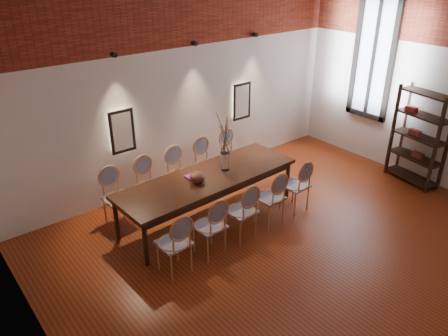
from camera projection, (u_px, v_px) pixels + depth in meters
floor at (329, 268)px, 6.10m from camera, size 7.00×7.00×0.02m
wall_back at (182, 75)px, 7.69m from camera, size 7.00×0.10×4.00m
wall_left at (48, 246)px, 3.22m from camera, size 0.10×7.00×4.00m
brick_band_back at (181, 0)px, 7.09m from camera, size 7.00×0.02×1.50m
brick_band_left at (23, 77)px, 2.70m from camera, size 0.02×7.00×1.50m
niche_left at (121, 131)px, 7.20m from camera, size 0.36×0.06×0.66m
niche_right at (241, 101)px, 8.66m from camera, size 0.36×0.06×0.66m
spot_fixture_left at (114, 55)px, 6.63m from camera, size 0.08×0.10×0.08m
spot_fixture_mid at (194, 43)px, 7.47m from camera, size 0.08×0.10×0.08m
spot_fixture_right at (255, 35)px, 8.25m from camera, size 0.08×0.10×0.08m
window_glass at (374, 55)px, 8.48m from camera, size 0.02×0.78×2.38m
window_frame at (374, 56)px, 8.46m from camera, size 0.08×0.90×2.50m
window_mullion at (374, 56)px, 8.46m from camera, size 0.06×0.06×2.40m
dining_table at (209, 197)px, 7.11m from camera, size 3.10×1.10×0.75m
chair_near_a at (174, 242)px, 5.82m from camera, size 0.46×0.46×0.94m
chair_near_b at (209, 226)px, 6.18m from camera, size 0.46×0.46×0.94m
chair_near_c at (241, 211)px, 6.54m from camera, size 0.46×0.46×0.94m
chair_near_d at (269, 197)px, 6.90m from camera, size 0.46×0.46×0.94m
chair_near_e at (295, 185)px, 7.26m from camera, size 0.46×0.46×0.94m
chair_far_a at (117, 198)px, 6.87m from camera, size 0.46×0.46×0.94m
chair_far_b at (151, 186)px, 7.23m from camera, size 0.46×0.46×0.94m
chair_far_c at (181, 175)px, 7.59m from camera, size 0.46×0.46×0.94m
chair_far_d at (208, 165)px, 7.95m from camera, size 0.46×0.46×0.94m
chair_far_e at (233, 156)px, 8.31m from camera, size 0.46×0.46×0.94m
vase at (225, 161)px, 7.08m from camera, size 0.14×0.14×0.30m
dried_branches at (225, 136)px, 6.88m from camera, size 0.50×0.50×0.70m
bowl at (197, 177)px, 6.72m from camera, size 0.24×0.24×0.18m
book at (194, 176)px, 6.91m from camera, size 0.27×0.19×0.03m
shelving_rack at (419, 137)px, 8.02m from camera, size 0.54×1.05×1.80m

